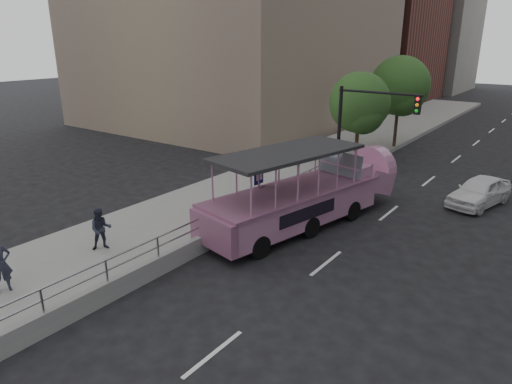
{
  "coord_description": "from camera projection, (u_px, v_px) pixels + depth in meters",
  "views": [
    {
      "loc": [
        7.47,
        -9.05,
        7.49
      ],
      "look_at": [
        -1.47,
        3.19,
        2.37
      ],
      "focal_mm": 32.0,
      "sensor_mm": 36.0,
      "label": 1
    }
  ],
  "objects": [
    {
      "name": "car",
      "position": [
        479.0,
        191.0,
        21.38
      ],
      "size": [
        2.53,
        4.26,
        1.36
      ],
      "primitive_type": "imported",
      "rotation": [
        0.0,
        0.0,
        -0.25
      ],
      "color": "white",
      "rests_on": "ground"
    },
    {
      "name": "pedestrian_mid",
      "position": [
        101.0,
        229.0,
        16.17
      ],
      "size": [
        0.9,
        0.94,
        1.53
      ],
      "primitive_type": "imported",
      "rotation": [
        0.0,
        0.0,
        0.97
      ],
      "color": "#282B3A",
      "rests_on": "sidewalk"
    },
    {
      "name": "pedestrian_near",
      "position": [
        0.0,
        264.0,
        13.39
      ],
      "size": [
        0.59,
        0.74,
        1.78
      ],
      "primitive_type": "imported",
      "rotation": [
        0.0,
        0.0,
        1.3
      ],
      "color": "#282B3A",
      "rests_on": "sidewalk"
    },
    {
      "name": "duck_boat",
      "position": [
        310.0,
        195.0,
        19.19
      ],
      "size": [
        4.42,
        10.32,
        3.34
      ],
      "color": "black",
      "rests_on": "ground"
    },
    {
      "name": "street_tree_near",
      "position": [
        360.0,
        105.0,
        26.3
      ],
      "size": [
        3.52,
        3.52,
        5.72
      ],
      "color": "#352518",
      "rests_on": "ground"
    },
    {
      "name": "midrise_stone_b",
      "position": [
        417.0,
        20.0,
        68.19
      ],
      "size": [
        16.0,
        14.0,
        20.0
      ],
      "primitive_type": "cube",
      "color": "gray",
      "rests_on": "ground"
    },
    {
      "name": "ground",
      "position": [
        232.0,
        305.0,
        13.49
      ],
      "size": [
        160.0,
        160.0,
        0.0
      ],
      "primitive_type": "plane",
      "color": "black"
    },
    {
      "name": "traffic_signal",
      "position": [
        361.0,
        122.0,
        22.89
      ],
      "size": [
        4.2,
        0.32,
        5.2
      ],
      "color": "black",
      "rests_on": "ground"
    },
    {
      "name": "parking_sign",
      "position": [
        259.0,
        187.0,
        18.79
      ],
      "size": [
        0.08,
        0.6,
        2.67
      ],
      "color": "black",
      "rests_on": "ground"
    },
    {
      "name": "guardrail",
      "position": [
        199.0,
        224.0,
        16.4
      ],
      "size": [
        0.07,
        22.0,
        0.71
      ],
      "color": "#9F9EA3",
      "rests_on": "kerb_wall"
    },
    {
      "name": "street_tree_far",
      "position": [
        401.0,
        88.0,
        30.62
      ],
      "size": [
        3.97,
        3.97,
        6.45
      ],
      "color": "#352518",
      "rests_on": "ground"
    },
    {
      "name": "kerb_wall",
      "position": [
        200.0,
        241.0,
        16.61
      ],
      "size": [
        0.24,
        30.0,
        0.36
      ],
      "primitive_type": "cube",
      "color": "gray",
      "rests_on": "sidewalk"
    },
    {
      "name": "sidewalk",
      "position": [
        266.0,
        183.0,
        24.31
      ],
      "size": [
        5.5,
        80.0,
        0.3
      ],
      "primitive_type": "cube",
      "color": "#9A9B96",
      "rests_on": "ground"
    }
  ]
}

